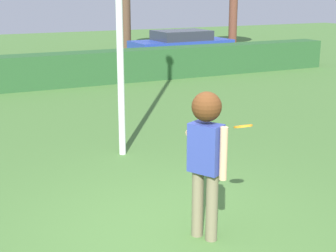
{
  "coord_description": "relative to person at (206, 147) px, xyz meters",
  "views": [
    {
      "loc": [
        -2.52,
        -5.07,
        2.9
      ],
      "look_at": [
        0.28,
        0.71,
        1.15
      ],
      "focal_mm": 53.97,
      "sensor_mm": 36.0,
      "label": 1
    }
  ],
  "objects": [
    {
      "name": "ground_plane",
      "position": [
        -0.29,
        0.28,
        -1.15
      ],
      "size": [
        60.0,
        60.0,
        0.0
      ],
      "primitive_type": "plane",
      "color": "#466F33"
    },
    {
      "name": "person",
      "position": [
        0.0,
        0.0,
        0.0
      ],
      "size": [
        0.61,
        0.77,
        1.79
      ],
      "color": "#786F52",
      "rests_on": "ground"
    },
    {
      "name": "frisbee",
      "position": [
        0.52,
        0.03,
        0.17
      ],
      "size": [
        0.23,
        0.22,
        0.08
      ],
      "color": "orange"
    },
    {
      "name": "hedge_row",
      "position": [
        -0.29,
        10.47,
        -0.64
      ],
      "size": [
        22.16,
        0.9,
        1.01
      ],
      "primitive_type": "cube",
      "color": "#275429",
      "rests_on": "ground"
    },
    {
      "name": "parked_car_blue",
      "position": [
        6.88,
        13.97,
        -0.46
      ],
      "size": [
        4.27,
        1.94,
        1.25
      ],
      "color": "#263FA5",
      "rests_on": "ground"
    }
  ]
}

